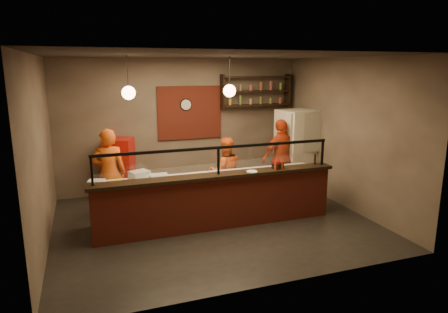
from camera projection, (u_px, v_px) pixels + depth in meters
name	position (u px, v px, depth m)	size (l,w,h in m)	color
floor	(214.00, 222.00, 7.89)	(6.00, 6.00, 0.00)	black
ceiling	(213.00, 55.00, 7.19)	(6.00, 6.00, 0.00)	#332E27
wall_back	(182.00, 125.00, 9.84)	(6.00, 6.00, 0.00)	#7A6959
wall_left	(40.00, 154.00, 6.56)	(5.00, 5.00, 0.00)	#7A6959
wall_right	(347.00, 134.00, 8.52)	(5.00, 5.00, 0.00)	#7A6959
wall_front	(272.00, 176.00, 5.24)	(6.00, 6.00, 0.00)	#7A6959
brick_patch	(190.00, 113.00, 9.81)	(1.60, 0.04, 1.30)	maroon
service_counter	(219.00, 203.00, 7.51)	(4.60, 0.25, 1.00)	maroon
counter_ledge	(218.00, 176.00, 7.39)	(4.70, 0.37, 0.06)	black
worktop_cabinet	(210.00, 198.00, 7.98)	(4.60, 0.75, 0.85)	gray
worktop	(210.00, 177.00, 7.88)	(4.60, 0.75, 0.05)	white
sneeze_guard	(218.00, 158.00, 7.32)	(4.50, 0.05, 0.52)	white
wall_shelving	(256.00, 91.00, 10.12)	(1.84, 0.28, 0.85)	black
wall_clock	(186.00, 105.00, 9.73)	(0.30, 0.30, 0.04)	black
pendant_left	(129.00, 93.00, 7.03)	(0.24, 0.24, 0.77)	black
pendant_right	(230.00, 91.00, 7.65)	(0.24, 0.24, 0.77)	black
cook_left	(109.00, 173.00, 8.04)	(0.66, 0.43, 1.82)	#E15615
cook_mid	(225.00, 172.00, 8.74)	(0.74, 0.57, 1.52)	#DF5315
cook_right	(281.00, 158.00, 9.40)	(1.07, 0.44, 1.82)	red
fridge	(296.00, 150.00, 9.80)	(0.83, 0.77, 1.99)	beige
red_cooler	(120.00, 169.00, 9.20)	(0.61, 0.56, 1.41)	#B7140C
pizza_dough	(202.00, 175.00, 7.89)	(0.54, 0.54, 0.01)	beige
prep_tub_a	(96.00, 184.00, 7.07)	(0.28, 0.22, 0.14)	silver
prep_tub_b	(139.00, 175.00, 7.56)	(0.34, 0.28, 0.17)	silver
prep_tub_c	(159.00, 179.00, 7.34)	(0.33, 0.26, 0.16)	silver
rolling_pin	(114.00, 182.00, 7.37)	(0.05, 0.05, 0.31)	gold
condiment_caddy	(278.00, 166.00, 7.77)	(0.19, 0.15, 0.11)	black
pepper_mill	(315.00, 159.00, 8.09)	(0.05, 0.05, 0.22)	black
small_plate	(252.00, 171.00, 7.54)	(0.21, 0.21, 0.01)	white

